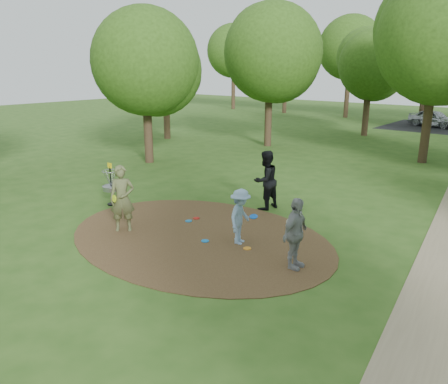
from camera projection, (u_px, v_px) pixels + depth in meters
The scene contains 13 objects.
ground at pixel (198, 237), 12.83m from camera, with size 100.00×100.00×0.00m, color #2D5119.
dirt_clearing at pixel (198, 236), 12.83m from camera, with size 8.40×8.40×0.02m, color #47301C.
player_observer_with_disc at pixel (122, 199), 13.04m from camera, with size 0.86×0.87×2.02m.
player_throwing_with_disc at pixel (240, 217), 12.13m from camera, with size 1.05×1.15×1.59m.
player_walking_with_disc at pixel (265, 180), 15.07m from camera, with size 0.94×1.12×2.07m.
player_waiting_with_disc at pixel (295, 234), 10.59m from camera, with size 0.52×1.08×1.81m.
disc_ground_cyan at pixel (189, 221), 14.04m from camera, with size 0.22×0.22×0.02m, color #1674B7.
disc_ground_blue at pixel (205, 241), 12.44m from camera, with size 0.22×0.22×0.02m, color blue.
disc_ground_red at pixel (196, 218), 14.30m from camera, with size 0.22×0.22×0.02m, color #B41312.
car_left at pixel (434, 118), 35.86m from camera, with size 1.62×4.04×1.38m, color #9FA4A7.
disc_ground_orange at pixel (247, 248), 11.93m from camera, with size 0.22×0.22×0.02m, color orange.
disc_golf_basket at pixel (111, 181), 15.56m from camera, with size 0.63×0.63×1.54m.
tree_ring at pixel (398, 54), 15.87m from camera, with size 37.19×45.49×9.15m.
Camera 1 is at (8.20, -8.74, 4.82)m, focal length 35.00 mm.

